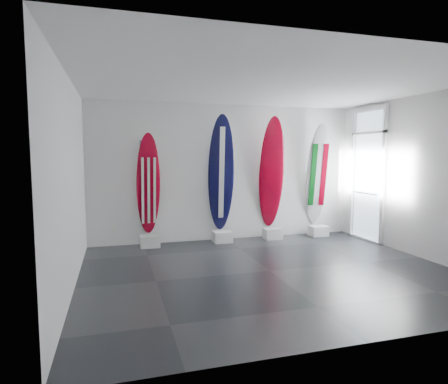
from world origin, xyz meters
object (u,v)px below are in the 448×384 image
object	(u,v)px
surfboard_usa	(148,184)
surfboard_navy	(221,173)
surfboard_swiss	(272,173)
surfboard_italy	(317,175)

from	to	relation	value
surfboard_usa	surfboard_navy	size ratio (longest dim) A/B	0.84
surfboard_swiss	surfboard_italy	world-z (taller)	surfboard_swiss
surfboard_usa	surfboard_italy	bearing A→B (deg)	0.08
surfboard_swiss	surfboard_italy	xyz separation A→B (m)	(1.16, 0.00, -0.07)
surfboard_usa	surfboard_italy	xyz separation A→B (m)	(3.90, 0.00, 0.13)
surfboard_swiss	surfboard_italy	bearing A→B (deg)	7.26
surfboard_navy	surfboard_swiss	bearing A→B (deg)	3.70
surfboard_navy	surfboard_italy	world-z (taller)	surfboard_navy
surfboard_navy	surfboard_swiss	size ratio (longest dim) A/B	1.00
surfboard_navy	surfboard_usa	bearing A→B (deg)	-176.30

